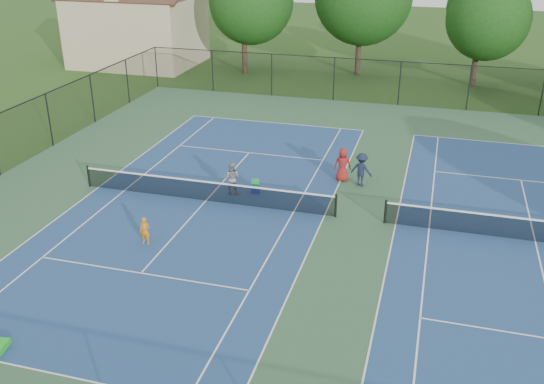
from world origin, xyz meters
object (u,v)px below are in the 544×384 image
(tree_back_c, at_px, (482,12))
(child_player, at_px, (145,231))
(ball_hopper, at_px, (255,183))
(ball_crate, at_px, (256,190))
(bystander_c, at_px, (343,165))
(clapboard_house, at_px, (138,28))
(instructor, at_px, (232,178))
(bystander_b, at_px, (361,170))

(tree_back_c, height_order, child_player, tree_back_c)
(ball_hopper, bearing_deg, ball_crate, 0.00)
(tree_back_c, distance_m, ball_hopper, 26.11)
(bystander_c, xyz_separation_m, ball_hopper, (-3.63, -2.57, -0.33))
(child_player, distance_m, bystander_c, 10.50)
(bystander_c, distance_m, ball_crate, 4.50)
(child_player, bearing_deg, ball_hopper, 61.28)
(ball_crate, bearing_deg, ball_hopper, 0.00)
(tree_back_c, distance_m, clapboard_house, 28.10)
(tree_back_c, xyz_separation_m, instructor, (-11.13, -23.87, -4.71))
(child_player, bearing_deg, ball_crate, 61.28)
(ball_crate, bearing_deg, clapboard_house, 127.24)
(tree_back_c, bearing_deg, bystander_b, -104.42)
(child_player, distance_m, ball_hopper, 6.39)
(clapboard_house, bearing_deg, bystander_b, -43.50)
(bystander_c, xyz_separation_m, ball_crate, (-3.63, -2.57, -0.68))
(bystander_b, bearing_deg, bystander_c, -4.97)
(clapboard_house, distance_m, ball_hopper, 29.71)
(bystander_c, bearing_deg, bystander_b, 154.42)
(instructor, bearing_deg, ball_hopper, -164.40)
(clapboard_house, xyz_separation_m, child_player, (15.17, -29.34, -2.53))
(bystander_c, height_order, ball_crate, bystander_c)
(bystander_b, bearing_deg, clapboard_house, -27.97)
(clapboard_house, xyz_separation_m, instructor, (16.87, -23.87, -2.32))
(clapboard_house, xyz_separation_m, bystander_b, (22.51, -21.36, -2.27))
(ball_crate, bearing_deg, bystander_b, 25.65)
(instructor, xyz_separation_m, ball_hopper, (1.04, 0.30, -0.28))
(clapboard_house, xyz_separation_m, ball_crate, (17.91, -23.57, -2.94))
(clapboard_house, relative_size, bystander_c, 6.49)
(bystander_c, relative_size, ball_hopper, 4.41)
(clapboard_house, distance_m, instructor, 29.32)
(tree_back_c, height_order, ball_hopper, tree_back_c)
(clapboard_house, relative_size, child_player, 9.55)
(instructor, bearing_deg, clapboard_house, -55.16)
(bystander_c, bearing_deg, ball_hopper, 30.16)
(ball_hopper, bearing_deg, clapboard_house, 127.24)
(instructor, height_order, bystander_b, bystander_b)
(clapboard_house, bearing_deg, ball_crate, -52.76)
(tree_back_c, height_order, bystander_c, tree_back_c)
(clapboard_house, height_order, child_player, clapboard_house)
(tree_back_c, xyz_separation_m, ball_crate, (-10.09, -23.57, -5.33))
(tree_back_c, xyz_separation_m, bystander_c, (-6.45, -21.00, -4.65))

